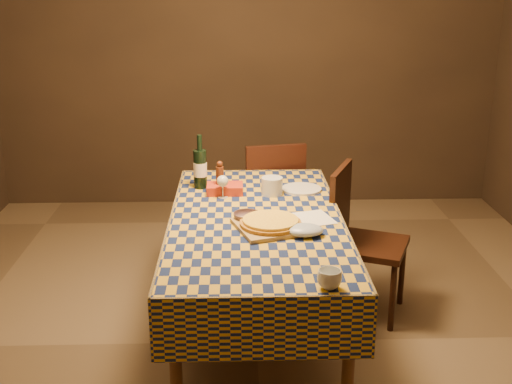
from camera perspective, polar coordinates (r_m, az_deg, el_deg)
room at (r=3.33m, az=0.03°, el=7.11°), size 5.00×5.10×2.70m
dining_table at (r=3.51m, az=0.03°, el=-3.45°), size 0.94×1.84×0.77m
cutting_board at (r=3.33m, az=1.29°, el=-3.10°), size 0.42×0.42×0.02m
pizza at (r=3.32m, az=1.30°, el=-2.69°), size 0.38×0.38×0.03m
pepper_mill at (r=3.87m, az=-3.23°, el=1.26°), size 0.06×0.06×0.20m
bowl at (r=3.43m, az=-0.81°, el=-2.23°), size 0.16×0.16×0.05m
wine_glass at (r=3.78m, az=-2.99°, el=0.90°), size 0.07×0.07×0.14m
wine_bottle at (r=3.96m, az=-4.99°, el=2.13°), size 0.09×0.09×0.34m
deli_tub at (r=3.84m, az=1.43°, el=0.54°), size 0.14×0.14×0.11m
takeout_container at (r=3.88m, az=-2.78°, el=0.29°), size 0.22×0.15×0.05m
white_plate at (r=3.94m, az=4.07°, el=0.27°), size 0.29×0.29×0.01m
tumbler at (r=2.72m, az=6.54°, el=-7.70°), size 0.11×0.11×0.08m
flour_patch at (r=3.46m, az=4.31°, el=-2.45°), size 0.35×0.30×0.00m
flour_bag at (r=3.25m, az=4.34°, el=-3.39°), size 0.21×0.17×0.06m
chair_far at (r=4.59m, az=1.41°, el=-0.42°), size 0.49×0.50×0.93m
chair_right at (r=3.99m, az=9.00°, el=-3.61°), size 0.56×0.55×0.93m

